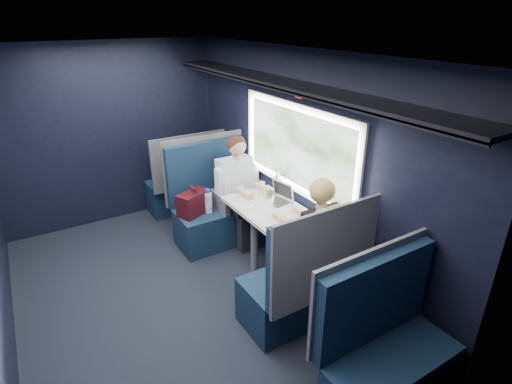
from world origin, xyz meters
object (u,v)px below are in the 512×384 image
man (239,186)px  cup (262,186)px  table (267,214)px  seat_row_back (385,354)px  seat_bay_far (303,284)px  woman (316,237)px  seat_bay_near (214,208)px  seat_row_front (186,183)px  laptop (279,196)px  bottle_small (278,184)px

man → cup: man is taller
table → seat_row_back: (-0.18, -1.80, -0.25)m
seat_bay_far → seat_row_back: bearing=-90.0°
seat_bay_far → woman: (0.25, 0.17, 0.31)m
seat_bay_near → seat_bay_far: (0.02, -1.75, -0.01)m
seat_row_front → man: man is taller
table → seat_bay_far: 0.93m
man → laptop: size_ratio=4.05×
table → seat_bay_far: bearing=-101.8°
seat_bay_far → laptop: size_ratio=3.86×
table → seat_bay_near: size_ratio=0.79×
seat_row_back → man: (0.25, 2.50, 0.31)m
seat_bay_far → seat_row_front: size_ratio=1.09×
seat_bay_far → woman: 0.43m
woman → seat_bay_far: bearing=-146.2°
seat_row_back → man: size_ratio=0.88×
bottle_small → cup: (-0.09, 0.19, -0.06)m
seat_row_front → laptop: size_ratio=3.56×
laptop → seat_bay_near: bearing=116.4°
seat_row_front → man: (0.25, -1.10, 0.31)m
table → seat_row_back: bearing=-95.8°
seat_row_front → bottle_small: seat_row_front is taller
seat_row_front → table: bearing=-84.2°
seat_bay_near → bottle_small: bearing=-51.5°
woman → seat_bay_near: bearing=99.6°
seat_bay_far → seat_row_front: seat_bay_far is taller
seat_row_back → cup: bearing=80.0°
seat_bay_near → cup: bearing=-47.0°
seat_row_back → bottle_small: 2.14m
man → woman: (0.00, -1.41, 0.01)m
seat_bay_near → seat_bay_far: size_ratio=1.00×
seat_row_front → laptop: 1.81m
man → bottle_small: bearing=-63.2°
cup → seat_bay_far: bearing=-106.8°
seat_row_front → man: 1.17m
laptop → seat_bay_far: bearing=-111.8°
woman → table: bearing=95.5°
cup → seat_row_front: bearing=106.0°
seat_bay_near → man: (0.27, -0.17, 0.29)m
table → woman: (0.07, -0.71, 0.06)m
seat_row_back → woman: size_ratio=0.88×
seat_row_front → bottle_small: size_ratio=4.77×
seat_bay_near → bottle_small: size_ratio=5.18×
table → cup: 0.49m
table → bottle_small: bottle_small is taller
seat_bay_far → table: bearing=78.2°
cup → man: bearing=118.0°
woman → man: bearing=90.0°
man → cup: size_ratio=15.06×
seat_row_back → cup: size_ratio=13.21×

